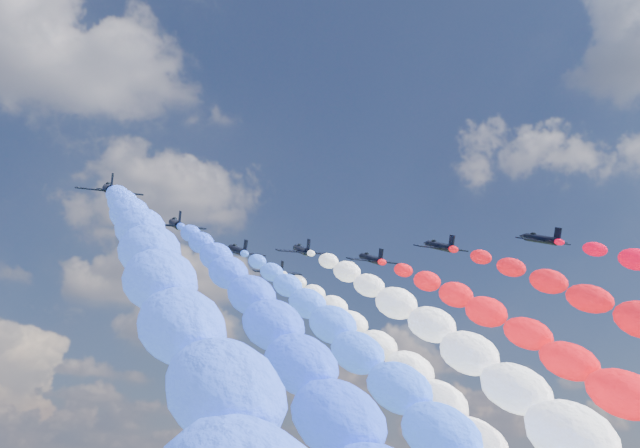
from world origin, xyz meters
name	(u,v)px	position (x,y,z in m)	size (l,w,h in m)	color
jet_0	(109,189)	(-32.25, -6.93, 102.47)	(8.38, 11.23, 2.47)	black
trail_0	(171,345)	(-32.25, -62.28, 73.81)	(6.56, 108.37, 60.51)	blue
jet_1	(176,224)	(-21.66, 4.89, 102.47)	(8.38, 11.23, 2.47)	black
trail_1	(286,378)	(-21.66, -50.46, 73.81)	(6.56, 108.37, 60.51)	blue
jet_2	(238,250)	(-9.87, 15.54, 102.47)	(8.38, 11.23, 2.47)	black
trail_2	(377,398)	(-9.87, -39.81, 73.81)	(6.56, 108.37, 60.51)	#2F5FFB
jet_3	(302,250)	(-0.26, 11.97, 102.47)	(8.38, 11.23, 2.47)	black
trail_3	(491,398)	(-0.26, -43.38, 73.81)	(6.56, 108.37, 60.51)	white
jet_4	(277,271)	(-0.41, 25.77, 102.47)	(8.38, 11.23, 2.47)	black
trail_4	(422,411)	(-0.41, -29.58, 73.81)	(6.56, 108.37, 60.51)	white
jet_5	(371,259)	(12.17, 13.21, 102.47)	(8.38, 11.23, 2.47)	black
trail_5	(599,404)	(12.17, -42.14, 73.81)	(6.56, 108.37, 60.51)	#FC0F1B
jet_6	(440,246)	(19.43, 2.75, 102.47)	(8.38, 11.23, 2.47)	black
jet_7	(541,239)	(32.28, -5.86, 102.47)	(8.38, 11.23, 2.47)	black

